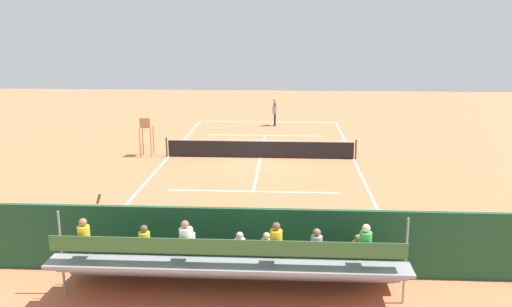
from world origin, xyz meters
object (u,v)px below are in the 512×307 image
at_px(bleacher_stand, 233,262).
at_px(tennis_ball_near, 241,127).
at_px(tennis_net, 260,149).
at_px(tennis_racket, 271,125).
at_px(tennis_player, 275,112).
at_px(equipment_bag, 253,259).
at_px(line_judge, 98,224).
at_px(umpire_chair, 146,133).
at_px(courtside_bench, 311,247).

bearing_deg(bleacher_stand, tennis_ball_near, -85.68).
bearing_deg(tennis_net, tennis_racket, -91.44).
height_order(tennis_net, tennis_racket, tennis_net).
bearing_deg(bleacher_stand, tennis_player, -91.13).
bearing_deg(tennis_racket, bleacher_stand, 89.57).
relative_size(tennis_net, tennis_racket, 17.85).
bearing_deg(tennis_player, equipment_bag, 89.74).
relative_size(tennis_player, line_judge, 1.00).
bearing_deg(tennis_net, equipment_bag, 91.90).
height_order(umpire_chair, line_judge, umpire_chair).
height_order(umpire_chair, tennis_racket, umpire_chair).
xyz_separation_m(bleacher_stand, equipment_bag, (-0.39, -1.98, -0.80)).
height_order(bleacher_stand, tennis_player, bleacher_stand).
bearing_deg(equipment_bag, line_judge, -5.96).
relative_size(bleacher_stand, courtside_bench, 5.03).
bearing_deg(line_judge, tennis_player, -102.51).
relative_size(tennis_net, courtside_bench, 5.72).
bearing_deg(umpire_chair, tennis_net, 179.67).
distance_m(tennis_net, umpire_chair, 6.25).
bearing_deg(equipment_bag, umpire_chair, -63.68).
bearing_deg(line_judge, tennis_ball_near, -97.05).
xyz_separation_m(bleacher_stand, tennis_player, (-0.49, -24.89, 0.04)).
relative_size(bleacher_stand, tennis_ball_near, 137.27).
xyz_separation_m(bleacher_stand, tennis_ball_near, (1.82, -24.03, -0.95)).
bearing_deg(equipment_bag, tennis_net, -88.10).
bearing_deg(tennis_ball_near, courtside_bench, 100.26).
xyz_separation_m(tennis_player, tennis_ball_near, (2.31, 0.86, -0.98)).
height_order(tennis_net, tennis_player, tennis_player).
bearing_deg(umpire_chair, equipment_bag, 116.32).
height_order(tennis_net, equipment_bag, tennis_net).
distance_m(equipment_bag, tennis_racket, 23.11).
distance_m(tennis_player, line_judge, 22.95).
relative_size(umpire_chair, line_judge, 1.11).
relative_size(tennis_player, tennis_racket, 3.34).
bearing_deg(courtside_bench, bleacher_stand, 44.41).
distance_m(bleacher_stand, tennis_player, 24.90).
relative_size(courtside_bench, tennis_ball_near, 27.27).
relative_size(bleacher_stand, tennis_racket, 15.70).
height_order(bleacher_stand, tennis_racket, bleacher_stand).
bearing_deg(equipment_bag, tennis_player, -90.26).
height_order(equipment_bag, tennis_player, tennis_player).
distance_m(courtside_bench, equipment_bag, 1.81).
height_order(umpire_chair, tennis_ball_near, umpire_chair).
distance_m(tennis_racket, tennis_ball_near, 2.26).
xyz_separation_m(tennis_net, line_judge, (4.42, 12.89, 0.51)).
bearing_deg(tennis_net, umpire_chair, -0.33).
bearing_deg(equipment_bag, tennis_ball_near, -84.29).
distance_m(tennis_net, bleacher_stand, 15.39).
height_order(equipment_bag, tennis_racket, equipment_bag).
distance_m(equipment_bag, tennis_player, 22.93).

